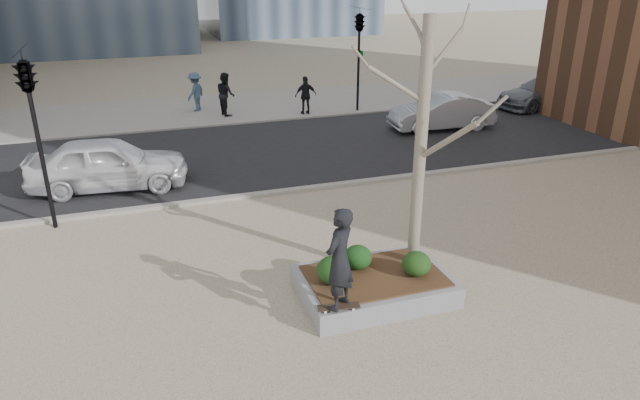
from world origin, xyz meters
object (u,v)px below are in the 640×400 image
object	(u,v)px
planter	(374,286)
skateboarder	(339,259)
skateboard	(339,308)
police_car	(108,163)

from	to	relation	value
planter	skateboarder	distance (m)	1.90
skateboard	skateboarder	world-z (taller)	skateboarder
skateboarder	police_car	xyz separation A→B (m)	(-4.04, 8.88, -0.70)
skateboard	police_car	size ratio (longest dim) A/B	0.17
skateboard	police_car	world-z (taller)	police_car
police_car	planter	bearing A→B (deg)	-141.05
skateboarder	police_car	bearing A→B (deg)	-106.54
planter	skateboarder	size ratio (longest dim) A/B	1.54
planter	skateboard	bearing A→B (deg)	-141.34
planter	skateboard	size ratio (longest dim) A/B	3.85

